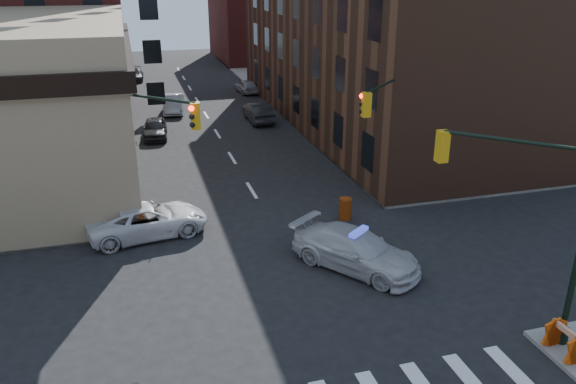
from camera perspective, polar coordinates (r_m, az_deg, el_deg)
ground at (r=22.66m, az=1.78°, el=-8.82°), size 140.00×140.00×0.00m
sidewalk_ne at (r=60.04m, az=13.61°, el=10.17°), size 34.00×54.50×0.15m
commercial_row_ne at (r=45.47m, az=9.30°, el=15.78°), size 14.00×34.00×14.00m
filler_ne at (r=79.33m, az=-1.24°, el=17.76°), size 16.00×16.00×12.00m
signal_pole_se at (r=19.04m, az=24.88°, el=-1.66°), size 5.40×5.27×8.00m
signal_pole_nw at (r=24.97m, az=-14.87°, el=4.28°), size 3.58×3.67×8.00m
signal_pole_ne at (r=27.64m, az=10.17°, el=6.34°), size 3.67×3.58×8.00m
tree_ne_near at (r=47.26m, az=1.03°, el=11.96°), size 3.00×3.00×4.85m
tree_ne_far at (r=54.87m, az=-1.45°, el=13.33°), size 3.00×3.00×4.85m
police_car at (r=23.25m, az=6.91°, el=-5.88°), size 5.11×5.78×1.61m
pickup at (r=26.65m, az=-14.06°, el=-2.78°), size 5.79×3.38×1.51m
parked_car_wnear at (r=42.25m, az=-13.37°, el=6.33°), size 2.00×4.27×1.41m
parked_car_wfar at (r=49.54m, az=-11.53°, el=8.76°), size 2.16×4.72×1.50m
parked_car_wdeep at (r=65.47m, az=-15.32°, el=11.44°), size 2.05×4.56×1.30m
parked_car_enear at (r=45.69m, az=-3.05°, el=8.12°), size 1.73×4.76×1.56m
parked_car_efar at (r=56.74m, az=-4.23°, el=10.67°), size 1.91×4.06×1.34m
pedestrian_a at (r=27.42m, az=-17.45°, el=-1.83°), size 0.75×0.73×1.74m
barrel_road at (r=27.72m, az=5.84°, el=-1.71°), size 0.80×0.80×1.09m
barrel_bank at (r=27.99m, az=-12.08°, el=-2.09°), size 0.64×0.64×0.88m
barricade_se_a at (r=20.22m, az=26.35°, el=-13.45°), size 0.68×1.30×0.96m
barricade_nw_a at (r=26.61m, az=-15.53°, el=-3.25°), size 1.42×0.94×0.98m
barricade_nw_b at (r=27.11m, az=-20.15°, el=-3.35°), size 1.33×0.69×0.98m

